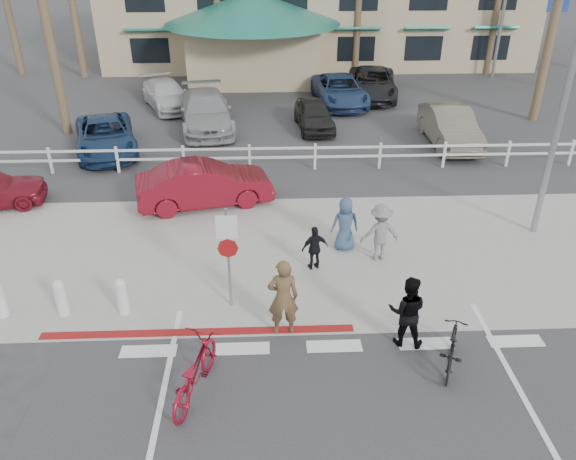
{
  "coord_description": "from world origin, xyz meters",
  "views": [
    {
      "loc": [
        -1.39,
        -8.78,
        8.1
      ],
      "look_at": [
        -0.9,
        3.17,
        1.5
      ],
      "focal_mm": 35.0,
      "sensor_mm": 36.0,
      "label": 1
    }
  ],
  "objects_px": {
    "sign_post": "(228,254)",
    "bike_black": "(452,349)",
    "bike_red": "(194,371)",
    "car_white_sedan": "(205,184)"
  },
  "relations": [
    {
      "from": "sign_post",
      "to": "bike_black",
      "type": "height_order",
      "value": "sign_post"
    },
    {
      "from": "sign_post",
      "to": "car_white_sedan",
      "type": "distance_m",
      "value": 5.69
    },
    {
      "from": "sign_post",
      "to": "bike_black",
      "type": "distance_m",
      "value": 5.24
    },
    {
      "from": "bike_red",
      "to": "car_white_sedan",
      "type": "distance_m",
      "value": 8.39
    },
    {
      "from": "bike_black",
      "to": "car_white_sedan",
      "type": "relative_size",
      "value": 0.38
    },
    {
      "from": "sign_post",
      "to": "bike_black",
      "type": "bearing_deg",
      "value": -26.8
    },
    {
      "from": "bike_red",
      "to": "bike_black",
      "type": "relative_size",
      "value": 1.3
    },
    {
      "from": "sign_post",
      "to": "bike_red",
      "type": "xyz_separation_m",
      "value": [
        -0.55,
        -2.84,
        -0.89
      ]
    },
    {
      "from": "bike_red",
      "to": "bike_black",
      "type": "height_order",
      "value": "bike_red"
    },
    {
      "from": "sign_post",
      "to": "bike_red",
      "type": "bearing_deg",
      "value": -100.96
    }
  ]
}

